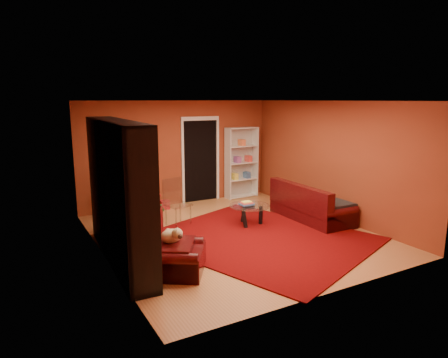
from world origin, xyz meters
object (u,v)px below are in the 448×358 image
gift_box_green (157,211)px  sofa (312,201)px  gift_box_teal (125,209)px  gift_box_red (165,205)px  white_bookshelf (242,163)px  acrylic_chair (178,205)px  christmas_tree (138,180)px  armchair (174,249)px  rug (260,238)px  dog (171,236)px  coffee_table (250,215)px  media_unit (118,192)px

gift_box_green → sofa: size_ratio=0.12×
gift_box_teal → gift_box_green: gift_box_teal is taller
gift_box_red → gift_box_teal: bearing=-172.5°
gift_box_green → sofa: sofa is taller
white_bookshelf → acrylic_chair: (-2.48, -1.47, -0.50)m
christmas_tree → armchair: bearing=-96.7°
sofa → gift_box_green: bearing=57.3°
gift_box_red → sofa: size_ratio=0.11×
rug → gift_box_teal: 3.34m
christmas_tree → dog: bearing=-97.2°
coffee_table → acrylic_chair: acrylic_chair is taller
white_bookshelf → sofa: white_bookshelf is taller
media_unit → armchair: size_ratio=3.11×
gift_box_red → white_bookshelf: bearing=3.4°
gift_box_teal → gift_box_green: bearing=-27.1°
christmas_tree → acrylic_chair: christmas_tree is taller
dog → coffee_table: dog is taller
coffee_table → gift_box_red: bearing=118.1°
gift_box_red → armchair: (-1.17, -3.49, 0.27)m
coffee_table → acrylic_chair: bearing=150.4°
christmas_tree → gift_box_teal: 0.96m
media_unit → coffee_table: media_unit is taller
gift_box_green → coffee_table: size_ratio=0.28×
gift_box_red → acrylic_chair: bearing=-98.7°
gift_box_green → coffee_table: coffee_table is taller
rug → gift_box_green: (-1.20, 2.45, 0.11)m
armchair → white_bookshelf: bearing=-10.7°
media_unit → christmas_tree: bearing=67.1°
gift_box_green → dog: 3.10m
media_unit → white_bookshelf: bearing=36.8°
coffee_table → sofa: bearing=-12.5°
gift_box_teal → white_bookshelf: bearing=4.7°
media_unit → armchair: bearing=-54.0°
rug → armchair: armchair is taller
armchair → coffee_table: armchair is taller
acrylic_chair → gift_box_red: bearing=68.7°
armchair → gift_box_green: bearing=18.0°
armchair → sofa: size_ratio=0.50×
gift_box_teal → armchair: size_ratio=0.32×
media_unit → gift_box_red: bearing=58.6°
rug → gift_box_red: (-0.82, 2.91, 0.09)m
christmas_tree → gift_box_teal: (-0.19, 0.53, -0.77)m
rug → sofa: sofa is taller
gift_box_red → coffee_table: (1.11, -2.09, 0.12)m
rug → dog: dog is taller
christmas_tree → sofa: 3.83m
sofa → coffee_table: (-1.43, 0.32, -0.19)m
white_bookshelf → acrylic_chair: size_ratio=2.18×
gift_box_teal → armchair: (-0.15, -3.36, 0.22)m
white_bookshelf → coffee_table: bearing=-120.3°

